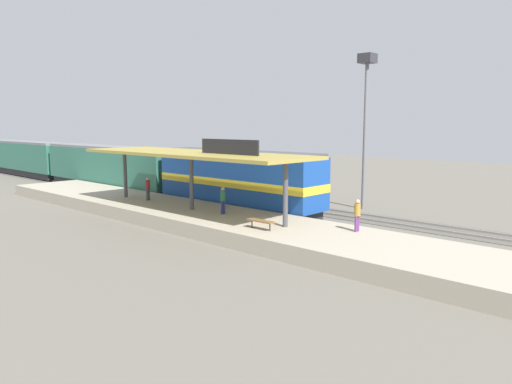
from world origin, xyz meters
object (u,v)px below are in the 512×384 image
(passenger_carriage_rear, at_px, (24,157))
(person_boarding, at_px, (223,199))
(light_mast, at_px, (366,99))
(person_walking, at_px, (148,187))
(person_waiting, at_px, (357,214))
(freight_car, at_px, (218,175))
(platform_bench, at_px, (261,221))
(passenger_carriage_front, at_px, (109,167))
(locomotive, at_px, (237,180))

(passenger_carriage_rear, height_order, person_boarding, passenger_carriage_rear)
(light_mast, xyz_separation_m, person_walking, (-12.12, 11.02, -6.54))
(person_waiting, relative_size, person_boarding, 1.00)
(passenger_carriage_rear, xyz_separation_m, person_waiting, (-2.95, -50.70, -0.46))
(person_walking, bearing_deg, freight_car, 12.55)
(platform_bench, distance_m, freight_car, 18.27)
(passenger_carriage_front, height_order, person_boarding, passenger_carriage_front)
(passenger_carriage_front, xyz_separation_m, passenger_carriage_rear, (0.00, 20.80, 0.00))
(passenger_carriage_front, bearing_deg, locomotive, -90.00)
(passenger_carriage_rear, height_order, freight_car, passenger_carriage_rear)
(person_waiting, bearing_deg, passenger_carriage_rear, 86.67)
(light_mast, height_order, person_waiting, light_mast)
(light_mast, relative_size, person_boarding, 6.84)
(light_mast, xyz_separation_m, person_waiting, (-10.75, -5.92, -6.54))
(passenger_carriage_front, distance_m, person_walking, 13.67)
(passenger_carriage_rear, relative_size, light_mast, 1.71)
(platform_bench, xyz_separation_m, light_mast, (13.80, 1.87, 7.05))
(light_mast, bearing_deg, person_boarding, 166.66)
(freight_car, bearing_deg, person_boarding, -131.38)
(locomotive, height_order, person_boarding, locomotive)
(freight_car, xyz_separation_m, person_boarding, (-8.93, -10.13, -0.12))
(platform_bench, distance_m, passenger_carriage_front, 26.55)
(freight_car, bearing_deg, person_waiting, -111.75)
(freight_car, distance_m, person_boarding, 13.50)
(platform_bench, relative_size, passenger_carriage_rear, 0.09)
(person_waiting, bearing_deg, locomotive, 76.08)
(freight_car, bearing_deg, passenger_carriage_front, 112.74)
(freight_car, bearing_deg, locomotive, -123.21)
(passenger_carriage_front, distance_m, person_waiting, 30.05)
(passenger_carriage_rear, relative_size, person_walking, 11.70)
(passenger_carriage_front, relative_size, light_mast, 1.71)
(platform_bench, height_order, locomotive, locomotive)
(person_waiting, height_order, person_boarding, same)
(passenger_carriage_front, bearing_deg, person_boarding, -101.58)
(person_waiting, bearing_deg, platform_bench, 126.97)
(passenger_carriage_rear, relative_size, freight_car, 1.67)
(locomotive, xyz_separation_m, passenger_carriage_rear, (0.00, 38.80, -0.10))
(locomotive, xyz_separation_m, person_boarding, (-4.33, -3.10, -0.56))
(passenger_carriage_rear, distance_m, person_boarding, 42.13)
(light_mast, distance_m, person_walking, 17.64)
(passenger_carriage_front, bearing_deg, passenger_carriage_rear, 90.00)
(freight_car, height_order, person_walking, freight_car)
(locomotive, xyz_separation_m, light_mast, (7.80, -5.98, 5.99))
(light_mast, bearing_deg, platform_bench, -172.30)
(locomotive, height_order, passenger_carriage_rear, locomotive)
(passenger_carriage_rear, distance_m, person_walking, 34.04)
(person_boarding, bearing_deg, passenger_carriage_rear, 84.11)
(locomotive, distance_m, passenger_carriage_front, 18.00)
(light_mast, bearing_deg, passenger_carriage_rear, 99.88)
(freight_car, relative_size, person_boarding, 7.02)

